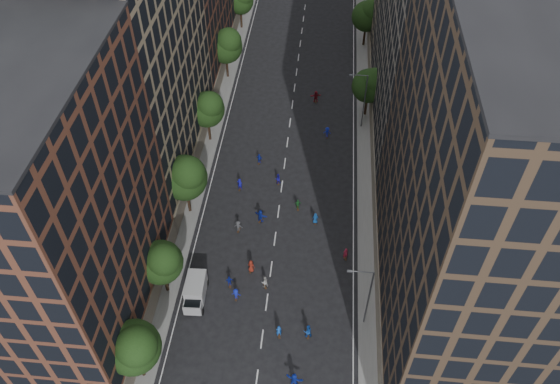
{
  "coord_description": "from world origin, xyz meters",
  "views": [
    {
      "loc": [
        4.56,
        -19.18,
        51.64
      ],
      "look_at": [
        0.05,
        28.52,
        2.0
      ],
      "focal_mm": 35.0,
      "sensor_mm": 36.0,
      "label": 1
    }
  ],
  "objects_px": {
    "skater_1": "(279,331)",
    "skater_2": "(308,331)",
    "streetlamp_near": "(367,295)",
    "cargo_van": "(195,292)",
    "streetlamp_far": "(363,98)"
  },
  "relations": [
    {
      "from": "skater_1",
      "to": "skater_2",
      "type": "xyz_separation_m",
      "value": [
        2.98,
        0.22,
        0.07
      ]
    },
    {
      "from": "streetlamp_near",
      "to": "skater_1",
      "type": "relative_size",
      "value": 5.21
    },
    {
      "from": "streetlamp_near",
      "to": "cargo_van",
      "type": "distance_m",
      "value": 18.63
    },
    {
      "from": "streetlamp_near",
      "to": "cargo_van",
      "type": "bearing_deg",
      "value": 175.96
    },
    {
      "from": "streetlamp_near",
      "to": "skater_2",
      "type": "distance_m",
      "value": 7.41
    },
    {
      "from": "streetlamp_near",
      "to": "skater_2",
      "type": "xyz_separation_m",
      "value": [
        -5.67,
        -2.19,
        -4.23
      ]
    },
    {
      "from": "streetlamp_near",
      "to": "skater_1",
      "type": "distance_m",
      "value": 9.96
    },
    {
      "from": "cargo_van",
      "to": "skater_1",
      "type": "distance_m",
      "value": 10.22
    },
    {
      "from": "streetlamp_far",
      "to": "skater_1",
      "type": "bearing_deg",
      "value": -103.73
    },
    {
      "from": "streetlamp_near",
      "to": "cargo_van",
      "type": "relative_size",
      "value": 1.92
    },
    {
      "from": "streetlamp_far",
      "to": "cargo_van",
      "type": "bearing_deg",
      "value": -119.81
    },
    {
      "from": "skater_2",
      "to": "streetlamp_near",
      "type": "bearing_deg",
      "value": -172.79
    },
    {
      "from": "streetlamp_far",
      "to": "cargo_van",
      "type": "relative_size",
      "value": 1.92
    },
    {
      "from": "cargo_van",
      "to": "skater_1",
      "type": "relative_size",
      "value": 2.71
    },
    {
      "from": "skater_1",
      "to": "skater_2",
      "type": "height_order",
      "value": "skater_2"
    }
  ]
}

